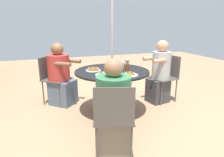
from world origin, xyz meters
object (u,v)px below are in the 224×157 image
object	(u,v)px
pancake_plate_b	(130,74)
pancake_plate_c	(111,66)
diner_east	(61,77)
coffee_cup	(127,62)
syrup_bottle	(127,67)
drinking_glass_a	(122,65)
patio_chair_south	(114,116)
patio_table	(112,76)
patio_chair_north	(166,75)
patio_chair_east	(53,76)
diner_north	(160,74)
pancake_plate_a	(103,74)
pancake_plate_d	(93,69)
diner_south	(113,111)

from	to	relation	value
pancake_plate_b	pancake_plate_c	xyz separation A→B (m)	(0.60, 0.09, 0.01)
diner_east	coffee_cup	bearing A→B (deg)	114.27
syrup_bottle	drinking_glass_a	bearing A→B (deg)	11.08
patio_chair_south	coffee_cup	xyz separation A→B (m)	(1.47, -0.79, 0.28)
patio_table	patio_chair_north	xyz separation A→B (m)	(0.21, -1.19, -0.12)
patio_chair_east	drinking_glass_a	xyz separation A→B (m)	(-0.69, -1.12, 0.27)
patio_chair_north	pancake_plate_c	bearing A→B (deg)	79.28
diner_north	drinking_glass_a	xyz separation A→B (m)	(-0.06, 0.81, 0.25)
patio_table	pancake_plate_b	distance (m)	0.42
patio_chair_east	pancake_plate_c	xyz separation A→B (m)	(-0.58, -0.97, 0.25)
patio_chair_north	pancake_plate_b	size ratio (longest dim) A/B	3.65
pancake_plate_a	patio_chair_north	bearing A→B (deg)	-72.27
patio_chair_east	diner_east	distance (m)	0.18
patio_chair_east	patio_chair_south	world-z (taller)	same
patio_chair_east	patio_table	bearing A→B (deg)	90.00
pancake_plate_d	drinking_glass_a	bearing A→B (deg)	-86.63
syrup_bottle	coffee_cup	xyz separation A→B (m)	(0.37, -0.16, -0.00)
diner_east	pancake_plate_c	bearing A→B (deg)	102.64
pancake_plate_d	coffee_cup	bearing A→B (deg)	-71.49
patio_chair_south	coffee_cup	bearing A→B (deg)	80.12
diner_east	patio_chair_south	world-z (taller)	diner_east
syrup_bottle	drinking_glass_a	size ratio (longest dim) A/B	1.36
syrup_bottle	drinking_glass_a	distance (m)	0.17
diner_north	diner_south	xyz separation A→B (m)	(-1.16, 1.35, -0.04)
patio_chair_south	diner_east	bearing A→B (deg)	120.26
patio_chair_south	syrup_bottle	distance (m)	1.30
coffee_cup	drinking_glass_a	bearing A→B (deg)	137.34
patio_chair_south	syrup_bottle	bearing A→B (deg)	78.47
patio_table	drinking_glass_a	distance (m)	0.29
patio_chair_east	coffee_cup	bearing A→B (deg)	111.30
drinking_glass_a	diner_east	bearing A→B (deg)	59.78
pancake_plate_c	patio_chair_south	bearing A→B (deg)	162.16
diner_north	pancake_plate_b	distance (m)	1.06
patio_chair_south	pancake_plate_a	size ratio (longest dim) A/B	3.65
patio_chair_north	coffee_cup	bearing A→B (deg)	72.16
pancake_plate_a	pancake_plate_d	xyz separation A→B (m)	(0.33, 0.07, 0.00)
patio_table	diner_east	size ratio (longest dim) A/B	1.06
diner_north	pancake_plate_c	world-z (taller)	diner_north
drinking_glass_a	pancake_plate_b	bearing A→B (deg)	171.97
pancake_plate_b	pancake_plate_c	size ratio (longest dim) A/B	1.00
patio_table	diner_south	bearing A→B (deg)	161.75
patio_chair_north	diner_north	xyz separation A→B (m)	(-0.03, 0.17, 0.02)
pancake_plate_b	syrup_bottle	xyz separation A→B (m)	(0.33, -0.10, 0.04)
diner_north	patio_chair_south	size ratio (longest dim) A/B	1.34
patio_chair_east	patio_chair_south	distance (m)	2.03
diner_east	patio_table	bearing A→B (deg)	90.00
diner_north	diner_south	bearing A→B (deg)	120.86
pancake_plate_d	syrup_bottle	xyz separation A→B (m)	(-0.13, -0.54, 0.04)
diner_north	patio_chair_east	distance (m)	2.03
syrup_bottle	patio_chair_north	bearing A→B (deg)	-74.73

